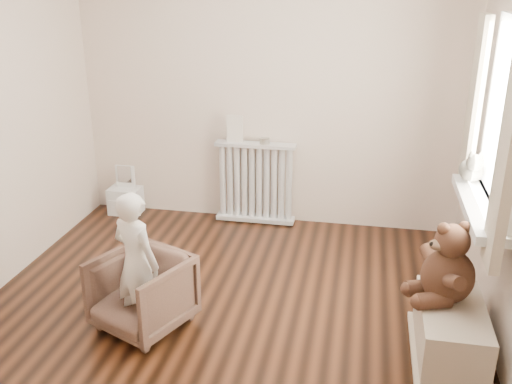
% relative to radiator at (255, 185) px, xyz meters
% --- Properties ---
extents(floor, '(3.60, 3.60, 0.01)m').
position_rel_radiator_xyz_m(floor, '(0.10, -1.68, -0.39)').
color(floor, black).
rests_on(floor, ground).
extents(back_wall, '(3.60, 0.02, 2.60)m').
position_rel_radiator_xyz_m(back_wall, '(0.10, 0.12, 0.91)').
color(back_wall, beige).
rests_on(back_wall, ground).
extents(front_wall, '(3.60, 0.02, 2.60)m').
position_rel_radiator_xyz_m(front_wall, '(0.10, -3.48, 0.91)').
color(front_wall, beige).
rests_on(front_wall, ground).
extents(window, '(0.03, 0.90, 1.10)m').
position_rel_radiator_xyz_m(window, '(1.86, -1.38, 1.06)').
color(window, white).
rests_on(window, right_wall).
extents(window_sill, '(0.22, 1.10, 0.06)m').
position_rel_radiator_xyz_m(window_sill, '(1.77, -1.38, 0.48)').
color(window_sill, silver).
rests_on(window_sill, right_wall).
extents(curtain_left, '(0.06, 0.26, 1.30)m').
position_rel_radiator_xyz_m(curtain_left, '(1.75, -1.95, 1.00)').
color(curtain_left, '#BBAE92').
rests_on(curtain_left, right_wall).
extents(curtain_right, '(0.06, 0.26, 1.30)m').
position_rel_radiator_xyz_m(curtain_right, '(1.75, -0.81, 1.00)').
color(curtain_right, '#BBAE92').
rests_on(curtain_right, right_wall).
extents(radiator, '(0.76, 0.14, 0.80)m').
position_rel_radiator_xyz_m(radiator, '(0.00, 0.00, 0.00)').
color(radiator, silver).
rests_on(radiator, floor).
extents(paper_doll, '(0.16, 0.01, 0.26)m').
position_rel_radiator_xyz_m(paper_doll, '(-0.20, 0.00, 0.54)').
color(paper_doll, beige).
rests_on(paper_doll, radiator).
extents(tin_a, '(0.09, 0.09, 0.06)m').
position_rel_radiator_xyz_m(tin_a, '(0.09, 0.00, 0.44)').
color(tin_a, '#A59E8C').
rests_on(tin_a, radiator).
extents(toy_vanity, '(0.31, 0.22, 0.49)m').
position_rel_radiator_xyz_m(toy_vanity, '(-1.34, -0.03, -0.11)').
color(toy_vanity, silver).
rests_on(toy_vanity, floor).
extents(armchair, '(0.75, 0.76, 0.53)m').
position_rel_radiator_xyz_m(armchair, '(-0.41, -1.88, -0.13)').
color(armchair, brown).
rests_on(armchair, floor).
extents(child, '(0.43, 0.36, 0.99)m').
position_rel_radiator_xyz_m(child, '(-0.41, -1.93, 0.13)').
color(child, silver).
rests_on(child, armchair).
extents(toy_bench, '(0.40, 0.75, 0.35)m').
position_rel_radiator_xyz_m(toy_bench, '(1.62, -1.81, -0.19)').
color(toy_bench, '#C1B397').
rests_on(toy_bench, floor).
extents(teddy_bear, '(0.52, 0.46, 0.53)m').
position_rel_radiator_xyz_m(teddy_bear, '(1.57, -1.72, 0.28)').
color(teddy_bear, '#311A10').
rests_on(teddy_bear, toy_bench).
extents(plush_cat, '(0.20, 0.30, 0.24)m').
position_rel_radiator_xyz_m(plush_cat, '(1.76, -0.98, 0.61)').
color(plush_cat, '#69655A').
rests_on(plush_cat, window_sill).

